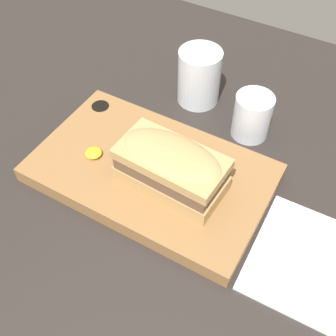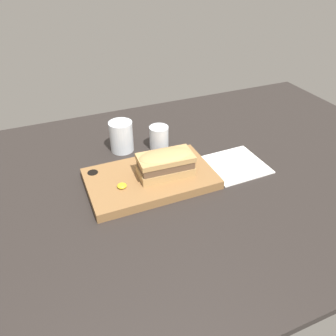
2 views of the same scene
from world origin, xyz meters
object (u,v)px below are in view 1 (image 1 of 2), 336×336
wine_glass (252,118)px  serving_board (150,174)px  napkin (318,266)px  sandwich (171,166)px  water_glass (199,80)px

wine_glass → serving_board: bearing=-118.7°
serving_board → napkin: serving_board is taller
wine_glass → napkin: bearing=-46.6°
serving_board → sandwich: 7.04cm
water_glass → wine_glass: water_glass is taller
serving_board → wine_glass: bearing=61.3°
napkin → serving_board: bearing=176.4°
sandwich → water_glass: bearing=107.0°
serving_board → napkin: bearing=-3.6°
serving_board → sandwich: (4.43, -0.96, 5.39)cm
sandwich → serving_board: bearing=167.8°
sandwich → napkin: size_ratio=0.88×
sandwich → wine_glass: bearing=74.2°
sandwich → wine_glass: 19.67cm
sandwich → napkin: (23.71, -0.83, -6.56)cm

